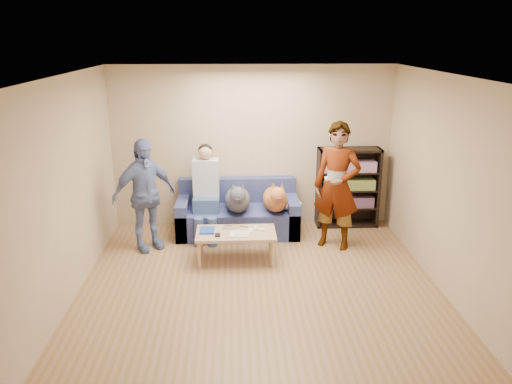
{
  "coord_description": "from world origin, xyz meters",
  "views": [
    {
      "loc": [
        -0.3,
        -5.37,
        3.03
      ],
      "look_at": [
        0.0,
        1.2,
        0.95
      ],
      "focal_mm": 35.0,
      "sensor_mm": 36.0,
      "label": 1
    }
  ],
  "objects_px": {
    "sofa": "(238,215)",
    "dog_gray": "(238,199)",
    "person_seated": "(206,189)",
    "coffee_table": "(236,235)",
    "person_standing_left": "(144,195)",
    "person_standing_right": "(337,186)",
    "notebook_blue": "(207,230)",
    "camera_silver": "(227,227)",
    "bookshelf": "(348,186)",
    "dog_tan": "(276,199)"
  },
  "relations": [
    {
      "from": "notebook_blue",
      "to": "dog_gray",
      "type": "height_order",
      "value": "dog_gray"
    },
    {
      "from": "notebook_blue",
      "to": "coffee_table",
      "type": "distance_m",
      "value": 0.41
    },
    {
      "from": "coffee_table",
      "to": "bookshelf",
      "type": "xyz_separation_m",
      "value": [
        1.84,
        1.28,
        0.31
      ]
    },
    {
      "from": "person_standing_right",
      "to": "person_standing_left",
      "type": "relative_size",
      "value": 1.13
    },
    {
      "from": "person_seated",
      "to": "bookshelf",
      "type": "xyz_separation_m",
      "value": [
        2.29,
        0.36,
        -0.09
      ]
    },
    {
      "from": "dog_gray",
      "to": "coffee_table",
      "type": "xyz_separation_m",
      "value": [
        -0.03,
        -0.82,
        -0.25
      ]
    },
    {
      "from": "person_standing_right",
      "to": "bookshelf",
      "type": "height_order",
      "value": "person_standing_right"
    },
    {
      "from": "person_standing_right",
      "to": "dog_gray",
      "type": "height_order",
      "value": "person_standing_right"
    },
    {
      "from": "camera_silver",
      "to": "sofa",
      "type": "relative_size",
      "value": 0.06
    },
    {
      "from": "notebook_blue",
      "to": "camera_silver",
      "type": "distance_m",
      "value": 0.29
    },
    {
      "from": "notebook_blue",
      "to": "sofa",
      "type": "height_order",
      "value": "sofa"
    },
    {
      "from": "person_standing_right",
      "to": "sofa",
      "type": "bearing_deg",
      "value": -176.19
    },
    {
      "from": "notebook_blue",
      "to": "bookshelf",
      "type": "height_order",
      "value": "bookshelf"
    },
    {
      "from": "camera_silver",
      "to": "coffee_table",
      "type": "height_order",
      "value": "camera_silver"
    },
    {
      "from": "dog_gray",
      "to": "coffee_table",
      "type": "bearing_deg",
      "value": -92.39
    },
    {
      "from": "sofa",
      "to": "coffee_table",
      "type": "distance_m",
      "value": 1.05
    },
    {
      "from": "person_standing_right",
      "to": "dog_tan",
      "type": "bearing_deg",
      "value": -178.52
    },
    {
      "from": "person_seated",
      "to": "coffee_table",
      "type": "relative_size",
      "value": 1.34
    },
    {
      "from": "notebook_blue",
      "to": "person_standing_left",
      "type": "bearing_deg",
      "value": 155.63
    },
    {
      "from": "sofa",
      "to": "dog_tan",
      "type": "relative_size",
      "value": 1.65
    },
    {
      "from": "person_standing_right",
      "to": "camera_silver",
      "type": "distance_m",
      "value": 1.69
    },
    {
      "from": "sofa",
      "to": "dog_tan",
      "type": "height_order",
      "value": "dog_tan"
    },
    {
      "from": "person_standing_right",
      "to": "bookshelf",
      "type": "xyz_separation_m",
      "value": [
        0.36,
        0.86,
        -0.26
      ]
    },
    {
      "from": "person_standing_right",
      "to": "person_seated",
      "type": "bearing_deg",
      "value": -167.2
    },
    {
      "from": "person_standing_left",
      "to": "sofa",
      "type": "xyz_separation_m",
      "value": [
        1.35,
        0.58,
        -0.55
      ]
    },
    {
      "from": "dog_tan",
      "to": "bookshelf",
      "type": "bearing_deg",
      "value": 20.15
    },
    {
      "from": "person_seated",
      "to": "person_standing_right",
      "type": "bearing_deg",
      "value": -14.61
    },
    {
      "from": "dog_gray",
      "to": "person_seated",
      "type": "bearing_deg",
      "value": 168.85
    },
    {
      "from": "camera_silver",
      "to": "person_seated",
      "type": "height_order",
      "value": "person_seated"
    },
    {
      "from": "notebook_blue",
      "to": "camera_silver",
      "type": "xyz_separation_m",
      "value": [
        0.28,
        0.07,
        0.01
      ]
    },
    {
      "from": "dog_gray",
      "to": "dog_tan",
      "type": "relative_size",
      "value": 1.08
    },
    {
      "from": "sofa",
      "to": "dog_gray",
      "type": "xyz_separation_m",
      "value": [
        -0.0,
        -0.22,
        0.35
      ]
    },
    {
      "from": "person_standing_right",
      "to": "camera_silver",
      "type": "height_order",
      "value": "person_standing_right"
    },
    {
      "from": "person_standing_right",
      "to": "sofa",
      "type": "distance_m",
      "value": 1.7
    },
    {
      "from": "person_standing_right",
      "to": "dog_tan",
      "type": "relative_size",
      "value": 1.63
    },
    {
      "from": "person_standing_right",
      "to": "person_standing_left",
      "type": "bearing_deg",
      "value": -153.5
    },
    {
      "from": "person_seated",
      "to": "dog_tan",
      "type": "relative_size",
      "value": 1.28
    },
    {
      "from": "person_standing_left",
      "to": "sofa",
      "type": "relative_size",
      "value": 0.87
    },
    {
      "from": "coffee_table",
      "to": "person_standing_left",
      "type": "bearing_deg",
      "value": 160.57
    },
    {
      "from": "person_seated",
      "to": "notebook_blue",
      "type": "bearing_deg",
      "value": -86.71
    },
    {
      "from": "dog_tan",
      "to": "coffee_table",
      "type": "height_order",
      "value": "dog_tan"
    },
    {
      "from": "notebook_blue",
      "to": "dog_gray",
      "type": "distance_m",
      "value": 0.91
    },
    {
      "from": "camera_silver",
      "to": "coffee_table",
      "type": "distance_m",
      "value": 0.18
    },
    {
      "from": "person_standing_right",
      "to": "bookshelf",
      "type": "bearing_deg",
      "value": 94.59
    },
    {
      "from": "person_standing_left",
      "to": "notebook_blue",
      "type": "bearing_deg",
      "value": -60.06
    },
    {
      "from": "person_standing_left",
      "to": "person_seated",
      "type": "xyz_separation_m",
      "value": [
        0.86,
        0.46,
        -0.05
      ]
    },
    {
      "from": "person_standing_left",
      "to": "dog_gray",
      "type": "relative_size",
      "value": 1.33
    },
    {
      "from": "camera_silver",
      "to": "bookshelf",
      "type": "xyz_separation_m",
      "value": [
        1.96,
        1.16,
        0.23
      ]
    },
    {
      "from": "person_standing_left",
      "to": "person_seated",
      "type": "bearing_deg",
      "value": -7.73
    },
    {
      "from": "person_standing_left",
      "to": "dog_gray",
      "type": "bearing_deg",
      "value": -20.65
    }
  ]
}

